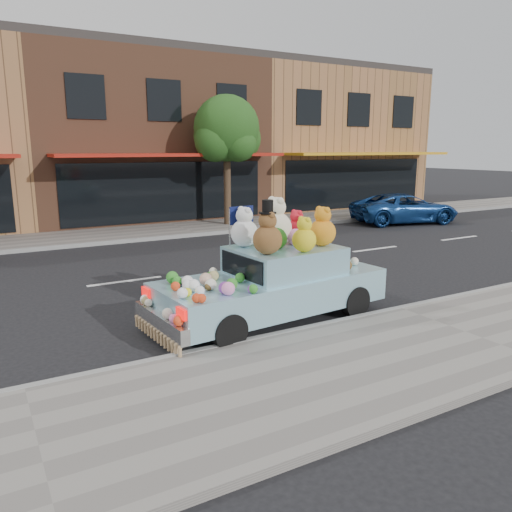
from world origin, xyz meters
TOP-DOWN VIEW (x-y plane):
  - ground at (0.00, 0.00)m, footprint 120.00×120.00m
  - near_sidewalk at (0.00, -6.50)m, footprint 60.00×3.00m
  - far_sidewalk at (0.00, 6.50)m, footprint 60.00×3.00m
  - near_kerb at (0.00, -5.00)m, footprint 60.00×0.12m
  - far_kerb at (0.00, 5.00)m, footprint 60.00×0.12m
  - storefront_mid at (0.00, 11.97)m, footprint 10.00×9.80m
  - storefront_right at (10.00, 11.97)m, footprint 10.00×9.80m
  - street_tree at (2.03, 6.55)m, footprint 3.00×2.70m
  - car_blue at (9.06, 3.69)m, footprint 4.92×3.16m
  - art_car at (-2.31, -4.06)m, footprint 4.61×2.12m

SIDE VIEW (x-z plane):
  - ground at x=0.00m, z-range 0.00..0.00m
  - near_sidewalk at x=0.00m, z-range 0.00..0.12m
  - far_sidewalk at x=0.00m, z-range 0.00..0.12m
  - near_kerb at x=0.00m, z-range 0.00..0.13m
  - far_kerb at x=0.00m, z-range 0.00..0.13m
  - car_blue at x=9.06m, z-range 0.00..1.26m
  - art_car at x=-2.31m, z-range -0.33..1.96m
  - storefront_mid at x=0.00m, z-range -0.01..7.29m
  - storefront_right at x=10.00m, z-range -0.01..7.29m
  - street_tree at x=2.03m, z-range 1.08..6.30m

